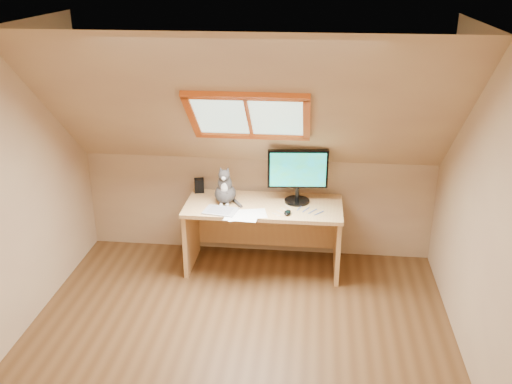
# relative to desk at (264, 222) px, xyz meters

# --- Properties ---
(ground) EXTENTS (3.50, 3.50, 0.00)m
(ground) POSITION_rel_desk_xyz_m (-0.10, -1.45, -0.46)
(ground) COLOR brown
(ground) RESTS_ON ground
(room_shell) EXTENTS (3.52, 3.52, 2.41)m
(room_shell) POSITION_rel_desk_xyz_m (-0.10, -1.54, 0.97)
(room_shell) COLOR tan
(room_shell) RESTS_ON ground
(desk) EXTENTS (1.49, 0.65, 0.68)m
(desk) POSITION_rel_desk_xyz_m (0.00, 0.00, 0.00)
(desk) COLOR #E4B76C
(desk) RESTS_ON ground
(monitor) EXTENTS (0.57, 0.24, 0.52)m
(monitor) POSITION_rel_desk_xyz_m (0.31, 0.03, 0.51)
(monitor) COLOR black
(monitor) RESTS_ON desk
(cat) EXTENTS (0.21, 0.25, 0.38)m
(cat) POSITION_rel_desk_xyz_m (-0.37, -0.05, 0.35)
(cat) COLOR #47413F
(cat) RESTS_ON desk
(desk_speaker) EXTENTS (0.11, 0.11, 0.13)m
(desk_speaker) POSITION_rel_desk_xyz_m (-0.67, 0.18, 0.28)
(desk_speaker) COLOR black
(desk_speaker) RESTS_ON desk
(graphics_tablet) EXTENTS (0.33, 0.26, 0.01)m
(graphics_tablet) POSITION_rel_desk_xyz_m (-0.38, -0.27, 0.22)
(graphics_tablet) COLOR #B2B2B7
(graphics_tablet) RESTS_ON desk
(mouse) EXTENTS (0.08, 0.12, 0.03)m
(mouse) POSITION_rel_desk_xyz_m (0.24, -0.26, 0.23)
(mouse) COLOR black
(mouse) RESTS_ON desk
(papers) EXTENTS (0.35, 0.30, 0.01)m
(papers) POSITION_rel_desk_xyz_m (-0.17, -0.33, 0.22)
(papers) COLOR white
(papers) RESTS_ON desk
(cables) EXTENTS (0.51, 0.26, 0.01)m
(cables) POSITION_rel_desk_xyz_m (0.34, -0.18, 0.22)
(cables) COLOR silver
(cables) RESTS_ON desk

